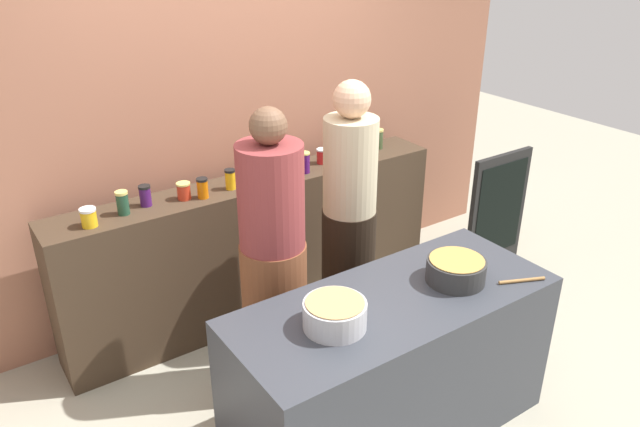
% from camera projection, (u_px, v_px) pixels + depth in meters
% --- Properties ---
extents(ground, '(12.00, 12.00, 0.00)m').
position_uv_depth(ground, '(354.00, 396.00, 3.62)').
color(ground, '#A39E89').
extents(storefront_wall, '(4.80, 0.12, 3.00)m').
position_uv_depth(storefront_wall, '(226.00, 92.00, 4.06)').
color(storefront_wall, '#9F644C').
rests_on(storefront_wall, ground).
extents(display_shelf, '(2.70, 0.36, 0.99)m').
position_uv_depth(display_shelf, '(258.00, 247.00, 4.23)').
color(display_shelf, '#3F2F21').
rests_on(display_shelf, ground).
extents(prep_table, '(1.70, 0.70, 0.84)m').
position_uv_depth(prep_table, '(390.00, 367.00, 3.22)').
color(prep_table, '#33373E').
rests_on(prep_table, ground).
extents(preserve_jar_0, '(0.09, 0.09, 0.11)m').
position_uv_depth(preserve_jar_0, '(89.00, 217.00, 3.39)').
color(preserve_jar_0, yellow).
rests_on(preserve_jar_0, display_shelf).
extents(preserve_jar_1, '(0.07, 0.07, 0.14)m').
position_uv_depth(preserve_jar_1, '(123.00, 203.00, 3.52)').
color(preserve_jar_1, '#214731').
rests_on(preserve_jar_1, display_shelf).
extents(preserve_jar_2, '(0.07, 0.07, 0.13)m').
position_uv_depth(preserve_jar_2, '(145.00, 196.00, 3.63)').
color(preserve_jar_2, '#411759').
rests_on(preserve_jar_2, display_shelf).
extents(preserve_jar_3, '(0.08, 0.08, 0.11)m').
position_uv_depth(preserve_jar_3, '(184.00, 191.00, 3.72)').
color(preserve_jar_3, red).
rests_on(preserve_jar_3, display_shelf).
extents(preserve_jar_4, '(0.07, 0.07, 0.13)m').
position_uv_depth(preserve_jar_4, '(203.00, 188.00, 3.74)').
color(preserve_jar_4, '#D16409').
rests_on(preserve_jar_4, display_shelf).
extents(preserve_jar_5, '(0.07, 0.07, 0.13)m').
position_uv_depth(preserve_jar_5, '(230.00, 179.00, 3.86)').
color(preserve_jar_5, gold).
rests_on(preserve_jar_5, display_shelf).
extents(preserve_jar_6, '(0.08, 0.08, 0.13)m').
position_uv_depth(preserve_jar_6, '(259.00, 173.00, 3.95)').
color(preserve_jar_6, orange).
rests_on(preserve_jar_6, display_shelf).
extents(preserve_jar_7, '(0.08, 0.08, 0.12)m').
position_uv_depth(preserve_jar_7, '(276.00, 171.00, 4.01)').
color(preserve_jar_7, olive).
rests_on(preserve_jar_7, display_shelf).
extents(preserve_jar_8, '(0.08, 0.08, 0.14)m').
position_uv_depth(preserve_jar_8, '(285.00, 164.00, 4.09)').
color(preserve_jar_8, '#A53A14').
rests_on(preserve_jar_8, display_shelf).
extents(preserve_jar_9, '(0.08, 0.08, 0.14)m').
position_uv_depth(preserve_jar_9, '(304.00, 162.00, 4.11)').
color(preserve_jar_9, '#42115C').
rests_on(preserve_jar_9, display_shelf).
extents(preserve_jar_10, '(0.08, 0.08, 0.10)m').
position_uv_depth(preserve_jar_10, '(322.00, 156.00, 4.28)').
color(preserve_jar_10, '#B41E1F').
rests_on(preserve_jar_10, display_shelf).
extents(preserve_jar_11, '(0.08, 0.08, 0.11)m').
position_uv_depth(preserve_jar_11, '(347.00, 147.00, 4.44)').
color(preserve_jar_11, '#52105A').
rests_on(preserve_jar_11, display_shelf).
extents(preserve_jar_12, '(0.08, 0.08, 0.13)m').
position_uv_depth(preserve_jar_12, '(365.00, 142.00, 4.50)').
color(preserve_jar_12, '#305A2C').
rests_on(preserve_jar_12, display_shelf).
extents(preserve_jar_13, '(0.08, 0.08, 0.15)m').
position_uv_depth(preserve_jar_13, '(378.00, 139.00, 4.55)').
color(preserve_jar_13, '#3B4D2B').
rests_on(preserve_jar_13, display_shelf).
extents(cooking_pot_left, '(0.29, 0.29, 0.13)m').
position_uv_depth(cooking_pot_left, '(335.00, 315.00, 2.80)').
color(cooking_pot_left, '#B7B7BC').
rests_on(cooking_pot_left, prep_table).
extents(cooking_pot_center, '(0.30, 0.30, 0.13)m').
position_uv_depth(cooking_pot_center, '(456.00, 270.00, 3.16)').
color(cooking_pot_center, '#2D2D2D').
rests_on(cooking_pot_center, prep_table).
extents(wooden_spoon, '(0.24, 0.12, 0.02)m').
position_uv_depth(wooden_spoon, '(522.00, 280.00, 3.17)').
color(wooden_spoon, '#9E703D').
rests_on(wooden_spoon, prep_table).
extents(cook_with_tongs, '(0.37, 0.37, 1.70)m').
position_uv_depth(cook_with_tongs, '(274.00, 271.00, 3.41)').
color(cook_with_tongs, brown).
rests_on(cook_with_tongs, ground).
extents(cook_in_cap, '(0.33, 0.33, 1.73)m').
position_uv_depth(cook_in_cap, '(349.00, 232.00, 3.79)').
color(cook_in_cap, black).
rests_on(cook_in_cap, ground).
extents(chalkboard_sign, '(0.58, 0.05, 0.98)m').
position_uv_depth(chalkboard_sign, '(497.00, 214.00, 4.72)').
color(chalkboard_sign, black).
rests_on(chalkboard_sign, ground).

